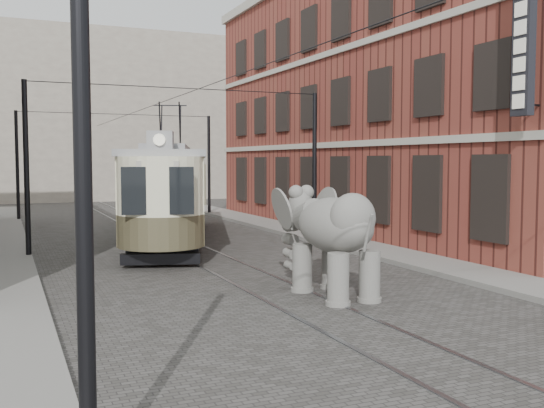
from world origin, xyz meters
name	(u,v)px	position (x,y,z in m)	size (l,w,h in m)	color
ground	(248,277)	(0.00, 0.00, 0.00)	(120.00, 120.00, 0.00)	#464341
tram_rails	(248,277)	(0.00, 0.00, 0.01)	(1.54, 80.00, 0.02)	slate
sidewalk_right	(421,261)	(6.00, 0.00, 0.07)	(2.00, 60.00, 0.15)	slate
brick_building	(394,104)	(11.00, 9.00, 6.00)	(8.00, 26.00, 12.00)	maroon
distant_block	(81,118)	(0.00, 40.00, 7.00)	(28.00, 10.00, 14.00)	gray
catenary	(191,169)	(-0.20, 5.00, 3.00)	(11.00, 30.20, 6.00)	black
tram	(171,172)	(0.11, 9.15, 2.82)	(2.94, 14.22, 5.64)	#EDE9C0
elephant	(335,242)	(1.04, -3.19, 1.35)	(2.42, 4.40, 2.69)	slate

